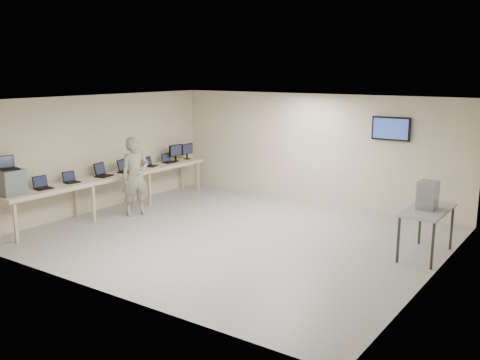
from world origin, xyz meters
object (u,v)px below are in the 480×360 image
Objects in this scene: workbench at (114,177)px; equipment_box at (11,182)px; soldier at (135,176)px; side_table at (427,213)px.

equipment_box reaches higher than workbench.
soldier reaches higher than equipment_box.
equipment_box is at bearing -174.12° from soldier.
side_table is (7.19, 1.03, -0.00)m from workbench.
equipment_box is at bearing -153.07° from side_table.
soldier reaches higher than side_table.
workbench is 7.26m from side_table.
side_table is (7.25, 3.68, -0.33)m from equipment_box.
equipment_box is 8.14m from side_table.
side_table is at bearing 8.12° from workbench.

